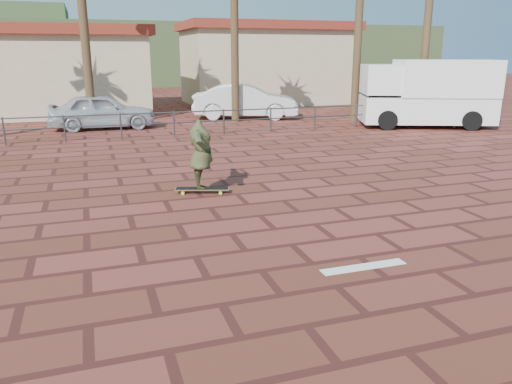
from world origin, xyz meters
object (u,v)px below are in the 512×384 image
campervan (428,92)px  car_silver (102,111)px  longboard (202,189)px  skateboarder (201,154)px  car_white (245,101)px

campervan → car_silver: 14.15m
longboard → skateboarder: size_ratio=0.65×
car_silver → car_white: bearing=-76.5°
car_white → campervan: bearing=-109.6°
longboard → campervan: (11.79, 7.58, 1.41)m
skateboarder → car_silver: size_ratio=0.45×
car_white → longboard: bearing=176.9°
longboard → car_silver: bearing=116.9°
campervan → car_white: size_ratio=1.17×
car_silver → car_white: car_white is taller
skateboarder → car_white: 13.79m
car_silver → car_white: 6.99m
longboard → skateboarder: bearing=117.4°
car_silver → skateboarder: bearing=-169.0°
car_white → car_silver: bearing=119.8°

